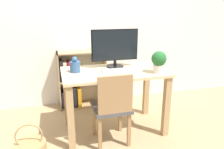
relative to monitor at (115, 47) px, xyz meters
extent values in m
plane|color=tan|center=(-0.05, -0.16, -1.02)|extent=(10.00, 10.00, 0.00)
cube|color=silver|center=(-0.05, 0.82, 0.28)|extent=(8.00, 0.05, 2.60)
cube|color=#D8BC8C|center=(-0.05, -0.16, -0.27)|extent=(1.21, 0.69, 0.03)
cube|color=tan|center=(-0.61, -0.45, -0.65)|extent=(0.07, 0.07, 0.74)
cube|color=tan|center=(0.50, -0.45, -0.65)|extent=(0.07, 0.07, 0.74)
cube|color=tan|center=(-0.61, 0.13, -0.65)|extent=(0.07, 0.07, 0.74)
cube|color=tan|center=(0.50, 0.13, -0.65)|extent=(0.07, 0.07, 0.74)
cylinder|color=black|center=(0.00, 0.00, -0.25)|extent=(0.21, 0.21, 0.02)
cylinder|color=black|center=(0.00, 0.00, -0.20)|extent=(0.04, 0.04, 0.08)
cube|color=black|center=(0.00, 0.00, 0.02)|extent=(0.58, 0.02, 0.38)
cube|color=black|center=(0.00, 0.00, 0.02)|extent=(0.56, 0.03, 0.36)
cube|color=silver|center=(-0.03, -0.18, -0.25)|extent=(0.34, 0.12, 0.02)
cylinder|color=#33598C|center=(-0.50, -0.10, -0.19)|extent=(0.12, 0.12, 0.12)
sphere|color=#33598C|center=(-0.50, -0.10, -0.11)|extent=(0.06, 0.06, 0.06)
cylinder|color=silver|center=(0.41, -0.37, -0.21)|extent=(0.12, 0.12, 0.10)
sphere|color=#23662D|center=(0.41, -0.37, -0.09)|extent=(0.17, 0.17, 0.17)
cube|color=#4C4C51|center=(-0.16, -0.39, -0.60)|extent=(0.40, 0.40, 0.04)
cube|color=#9E754C|center=(-0.16, -0.58, -0.38)|extent=(0.36, 0.03, 0.40)
cube|color=#9E754C|center=(-0.32, -0.56, -0.82)|extent=(0.04, 0.04, 0.40)
cube|color=#9E754C|center=(0.00, -0.56, -0.82)|extent=(0.04, 0.04, 0.40)
cube|color=#9E754C|center=(-0.32, -0.23, -0.82)|extent=(0.04, 0.04, 0.40)
cube|color=#9E754C|center=(0.00, -0.23, -0.82)|extent=(0.04, 0.04, 0.40)
cube|color=tan|center=(-0.68, 0.65, -0.59)|extent=(0.02, 0.28, 0.86)
cube|color=tan|center=(0.01, 0.65, -0.59)|extent=(0.02, 0.28, 0.86)
cube|color=tan|center=(-0.33, 0.65, -1.01)|extent=(0.71, 0.28, 0.02)
cube|color=tan|center=(-0.33, 0.65, -0.17)|extent=(0.71, 0.28, 0.02)
cube|color=tan|center=(-0.33, 0.65, -0.59)|extent=(0.67, 0.28, 0.02)
cube|color=black|center=(-0.63, 0.65, -0.88)|extent=(0.05, 0.24, 0.24)
cube|color=#2D7F38|center=(-0.58, 0.65, -0.87)|extent=(0.04, 0.24, 0.27)
cube|color=orange|center=(-0.52, 0.65, -0.85)|extent=(0.06, 0.24, 0.30)
cube|color=black|center=(-0.46, 0.65, -0.85)|extent=(0.05, 0.24, 0.31)
cube|color=orange|center=(-0.40, 0.65, -0.86)|extent=(0.05, 0.24, 0.28)
cube|color=black|center=(-0.64, 0.65, -0.42)|extent=(0.04, 0.24, 0.31)
cube|color=beige|center=(-0.59, 0.65, -0.44)|extent=(0.05, 0.24, 0.29)
cube|color=red|center=(-0.52, 0.65, -0.44)|extent=(0.05, 0.24, 0.28)
cube|color=#2D7F38|center=(-0.47, 0.65, -0.44)|extent=(0.04, 0.24, 0.29)
torus|color=tan|center=(-1.03, -0.48, -0.78)|extent=(0.27, 0.02, 0.27)
camera|label=1|loc=(-0.72, -2.53, 0.45)|focal=35.00mm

